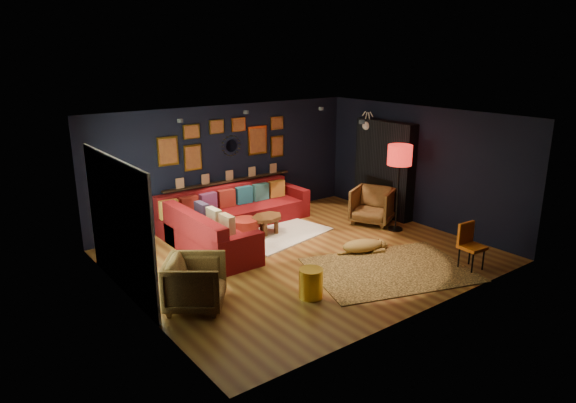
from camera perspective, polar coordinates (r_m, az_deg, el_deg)
floor at (r=9.75m, az=1.74°, el=-6.03°), size 6.50×6.50×0.00m
room_walls at (r=9.26m, az=1.83°, el=3.12°), size 6.50×6.50×6.50m
sectional at (r=10.72m, az=-6.88°, el=-2.20°), size 3.41×2.69×0.86m
ledge at (r=11.57m, az=-6.54°, el=2.29°), size 3.20×0.12×0.04m
gallery_wall at (r=11.41m, az=-6.83°, el=6.64°), size 3.15×0.04×1.02m
sunburst_mirror at (r=11.49m, az=-6.33°, el=6.18°), size 0.47×0.16×0.47m
fireplace at (r=12.10m, az=10.61°, el=3.24°), size 0.31×1.60×2.20m
deer_head at (r=12.29m, az=9.29°, el=8.39°), size 0.50×0.28×0.45m
sliding_door at (r=8.42m, az=-18.26°, el=-2.59°), size 0.06×2.80×2.20m
ceiling_spots at (r=9.72m, az=-1.11°, el=9.55°), size 3.30×2.50×0.06m
shag_rug at (r=10.87m, az=-1.41°, el=-3.54°), size 2.35×1.90×0.03m
leopard_rug at (r=9.30m, az=11.24°, el=-7.45°), size 3.22×2.73×0.02m
coffee_table at (r=10.76m, az=-2.35°, el=-1.99°), size 0.87×0.74×0.37m
pouf at (r=10.63m, az=-4.76°, el=-2.92°), size 0.56×0.56×0.37m
armchair_left at (r=7.85m, az=-10.26°, el=-8.64°), size 1.13×1.14×0.86m
armchair_right at (r=11.59m, az=9.39°, el=-0.25°), size 1.10×1.13×0.88m
gold_stool at (r=8.10m, az=2.56°, el=-9.06°), size 0.38×0.38×0.47m
orange_chair at (r=9.61m, az=19.51°, el=-4.27°), size 0.41×0.41×0.82m
floor_lamp at (r=10.94m, az=12.30°, el=4.70°), size 0.51×0.51×1.85m
dog at (r=9.93m, az=8.29°, el=-4.61°), size 1.22×0.90×0.35m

